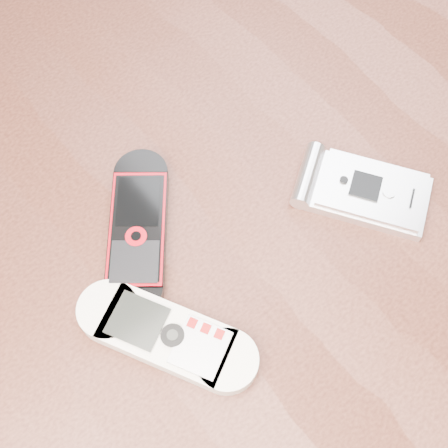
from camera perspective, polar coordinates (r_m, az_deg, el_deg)
ground at (r=1.24m, az=-0.18°, el=-15.83°), size 4.00×4.00×0.00m
table at (r=0.62m, az=-0.36°, el=-4.98°), size 1.20×0.80×0.75m
nokia_white at (r=0.49m, az=-5.27°, el=-10.12°), size 0.11×0.15×0.02m
nokia_black_red at (r=0.52m, az=-7.88°, el=-0.56°), size 0.13×0.15×0.02m
motorola_razr at (r=0.55m, az=13.01°, el=2.93°), size 0.11×0.13×0.02m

